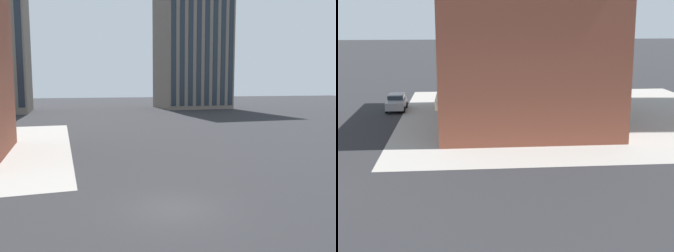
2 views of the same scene
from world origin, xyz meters
TOP-DOWN VIEW (x-y plane):
  - ground_plane at (0.00, 0.00)m, footprint 320.00×320.00m
  - residential_tower_skyline_right at (28.06, 68.32)m, footprint 17.30×15.02m

SIDE VIEW (x-z plane):
  - ground_plane at x=0.00m, z-range 0.00..0.00m
  - residential_tower_skyline_right at x=28.06m, z-range 0.02..49.57m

